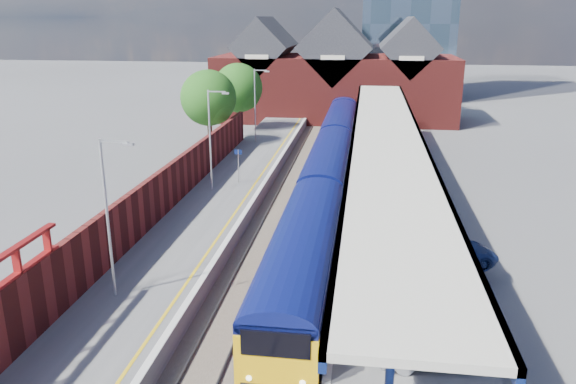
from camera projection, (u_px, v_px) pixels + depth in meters
The scene contains 22 objects.
ground at pixel (314, 176), 46.79m from camera, with size 240.00×240.00×0.00m, color #5B5B5E.
ballast_bed at pixel (300, 216), 37.32m from camera, with size 6.00×76.00×0.06m, color #473D33.
rails at pixel (300, 215), 37.29m from camera, with size 4.51×76.00×0.14m.
left_platform at pixel (219, 206), 37.91m from camera, with size 5.00×76.00×1.00m, color #565659.
right_platform at pixel (391, 213), 36.39m from camera, with size 6.00×76.00×1.00m, color #565659.
coping_left at pixel (253, 200), 37.44m from camera, with size 0.30×76.00×0.05m, color silver.
coping_right at pixel (348, 204), 36.61m from camera, with size 0.30×76.00×0.05m, color silver.
yellow_line at pixel (244, 200), 37.53m from camera, with size 0.14×76.00×0.01m, color yellow.
train at pixel (335, 143), 49.32m from camera, with size 2.87×65.90×3.45m.
canopy at pixel (386, 135), 36.89m from camera, with size 4.50×52.00×4.48m.
lamp_post_b at pixel (110, 209), 23.45m from camera, with size 1.48×0.18×7.00m.
lamp_post_c at pixel (212, 134), 38.57m from camera, with size 1.48×0.18×7.00m.
lamp_post_d at pixel (256, 101), 53.70m from camera, with size 1.48×0.18×7.00m.
platform_sign at pixel (238, 160), 40.97m from camera, with size 0.55×0.08×2.50m.
brick_wall at pixel (144, 207), 31.56m from camera, with size 0.35×50.00×3.86m.
station_building at pixel (335, 76), 71.63m from camera, with size 30.00×12.12×13.78m.
tree_near at pixel (210, 100), 52.14m from camera, with size 5.20×5.20×8.10m.
tree_far at pixel (239, 89), 59.57m from camera, with size 5.20×5.20×8.10m.
parked_car_red at pixel (418, 300), 22.74m from camera, with size 1.67×4.16×1.42m, color maroon.
parked_car_silver at pixel (441, 344), 19.59m from camera, with size 1.62×4.65×1.53m, color #A8A9AD.
parked_car_dark at pixel (407, 196), 36.06m from camera, with size 1.83×4.51×1.31m, color black.
parked_car_blue at pixel (451, 252), 27.54m from camera, with size 2.12×4.60×1.28m, color navy.
Camera 1 is at (4.10, -14.92, 12.67)m, focal length 35.00 mm.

